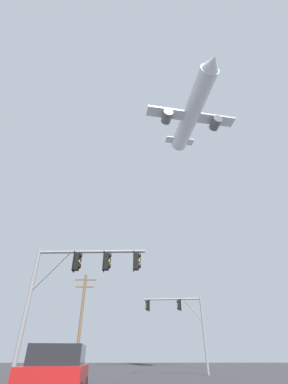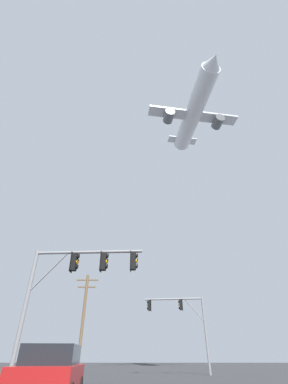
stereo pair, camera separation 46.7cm
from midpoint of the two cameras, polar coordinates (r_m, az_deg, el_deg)
signal_pole_near at (r=14.45m, az=-14.06°, el=-17.36°), size 5.81×0.63×6.17m
signal_pole_far at (r=26.66m, az=8.89°, el=-24.98°), size 5.45×0.88×6.05m
utility_pole at (r=28.39m, az=-12.78°, el=-25.06°), size 2.20×0.28×8.49m
airplane at (r=56.95m, az=10.99°, el=16.76°), size 18.73×24.25×6.60m
parked_car at (r=10.80m, az=-18.52°, el=-33.28°), size 2.21×4.26×1.60m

